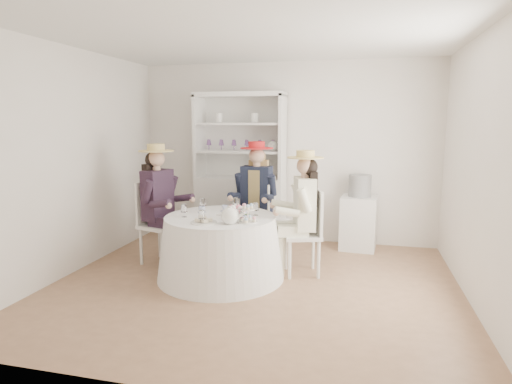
# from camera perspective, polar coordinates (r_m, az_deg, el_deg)

# --- Properties ---
(ground) EXTENTS (4.50, 4.50, 0.00)m
(ground) POSITION_cam_1_polar(r_m,az_deg,el_deg) (4.94, -0.28, -12.30)
(ground) COLOR #855E42
(ground) RESTS_ON ground
(ceiling) EXTENTS (4.50, 4.50, 0.00)m
(ceiling) POSITION_cam_1_polar(r_m,az_deg,el_deg) (4.67, -0.31, 20.20)
(ceiling) COLOR white
(ceiling) RESTS_ON wall_back
(wall_back) EXTENTS (4.50, 0.00, 4.50)m
(wall_back) POSITION_cam_1_polar(r_m,az_deg,el_deg) (6.56, 3.97, 5.22)
(wall_back) COLOR silver
(wall_back) RESTS_ON ground
(wall_front) EXTENTS (4.50, 0.00, 4.50)m
(wall_front) POSITION_cam_1_polar(r_m,az_deg,el_deg) (2.73, -10.54, -0.78)
(wall_front) COLOR silver
(wall_front) RESTS_ON ground
(wall_left) EXTENTS (0.00, 4.50, 4.50)m
(wall_left) POSITION_cam_1_polar(r_m,az_deg,el_deg) (5.60, -23.30, 3.77)
(wall_left) COLOR silver
(wall_left) RESTS_ON ground
(wall_right) EXTENTS (0.00, 4.50, 4.50)m
(wall_right) POSITION_cam_1_polar(r_m,az_deg,el_deg) (4.62, 27.95, 2.39)
(wall_right) COLOR silver
(wall_right) RESTS_ON ground
(tea_table) EXTENTS (1.49, 1.49, 0.74)m
(tea_table) POSITION_cam_1_polar(r_m,az_deg,el_deg) (5.07, -4.73, -7.34)
(tea_table) COLOR white
(tea_table) RESTS_ON ground
(hutch) EXTENTS (1.42, 0.75, 2.24)m
(hutch) POSITION_cam_1_polar(r_m,az_deg,el_deg) (6.50, -2.00, 0.29)
(hutch) COLOR silver
(hutch) RESTS_ON ground
(side_table) EXTENTS (0.53, 0.53, 0.77)m
(side_table) POSITION_cam_1_polar(r_m,az_deg,el_deg) (6.35, 13.51, -4.00)
(side_table) COLOR silver
(side_table) RESTS_ON ground
(hatbox) EXTENTS (0.37, 0.37, 0.31)m
(hatbox) POSITION_cam_1_polar(r_m,az_deg,el_deg) (6.25, 13.70, 0.82)
(hatbox) COLOR black
(hatbox) RESTS_ON side_table
(guest_left) EXTENTS (0.63, 0.58, 1.55)m
(guest_left) POSITION_cam_1_polar(r_m,az_deg,el_deg) (5.58, -12.76, -0.67)
(guest_left) COLOR silver
(guest_left) RESTS_ON ground
(guest_mid) EXTENTS (0.57, 0.59, 1.56)m
(guest_mid) POSITION_cam_1_polar(r_m,az_deg,el_deg) (5.80, 0.01, 0.04)
(guest_mid) COLOR silver
(guest_mid) RESTS_ON ground
(guest_right) EXTENTS (0.61, 0.56, 1.49)m
(guest_right) POSITION_cam_1_polar(r_m,az_deg,el_deg) (5.08, 6.19, -1.80)
(guest_right) COLOR silver
(guest_right) RESTS_ON ground
(spare_chair) EXTENTS (0.57, 0.57, 1.00)m
(spare_chair) POSITION_cam_1_polar(r_m,az_deg,el_deg) (5.94, 1.20, -3.15)
(spare_chair) COLOR silver
(spare_chair) RESTS_ON ground
(teacup_a) EXTENTS (0.09, 0.09, 0.07)m
(teacup_a) POSITION_cam_1_polar(r_m,az_deg,el_deg) (5.18, -7.23, -2.39)
(teacup_a) COLOR white
(teacup_a) RESTS_ON tea_table
(teacup_b) EXTENTS (0.08, 0.08, 0.07)m
(teacup_b) POSITION_cam_1_polar(r_m,az_deg,el_deg) (5.23, -4.21, -2.23)
(teacup_b) COLOR white
(teacup_b) RESTS_ON tea_table
(teacup_c) EXTENTS (0.10, 0.10, 0.07)m
(teacup_c) POSITION_cam_1_polar(r_m,az_deg,el_deg) (4.96, -1.57, -2.86)
(teacup_c) COLOR white
(teacup_c) RESTS_ON tea_table
(flower_bowl) EXTENTS (0.24, 0.24, 0.05)m
(flower_bowl) POSITION_cam_1_polar(r_m,az_deg,el_deg) (4.83, -2.82, -3.29)
(flower_bowl) COLOR white
(flower_bowl) RESTS_ON tea_table
(flower_arrangement) EXTENTS (0.20, 0.20, 0.07)m
(flower_arrangement) POSITION_cam_1_polar(r_m,az_deg,el_deg) (4.84, -2.56, -2.42)
(flower_arrangement) COLOR #E07088
(flower_arrangement) RESTS_ON tea_table
(table_teapot) EXTENTS (0.27, 0.19, 0.20)m
(table_teapot) POSITION_cam_1_polar(r_m,az_deg,el_deg) (4.59, -3.49, -3.20)
(table_teapot) COLOR white
(table_teapot) RESTS_ON tea_table
(sandwich_plate) EXTENTS (0.28, 0.28, 0.06)m
(sandwich_plate) POSITION_cam_1_polar(r_m,az_deg,el_deg) (4.67, -6.99, -3.92)
(sandwich_plate) COLOR white
(sandwich_plate) RESTS_ON tea_table
(cupcake_stand) EXTENTS (0.21, 0.21, 0.20)m
(cupcake_stand) POSITION_cam_1_polar(r_m,az_deg,el_deg) (4.65, -1.10, -3.18)
(cupcake_stand) COLOR white
(cupcake_stand) RESTS_ON tea_table
(stemware_set) EXTENTS (0.85, 0.89, 0.15)m
(stemware_set) POSITION_cam_1_polar(r_m,az_deg,el_deg) (4.96, -4.80, -2.38)
(stemware_set) COLOR white
(stemware_set) RESTS_ON tea_table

